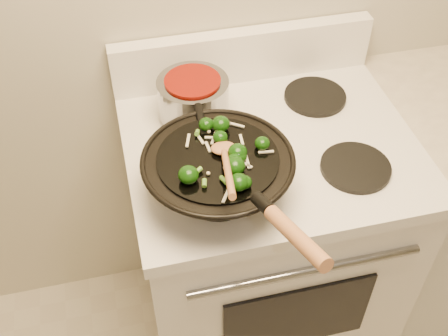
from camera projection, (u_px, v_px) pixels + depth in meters
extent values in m
cube|color=white|center=(262.00, 249.00, 1.85)|extent=(0.76, 0.64, 0.88)
cube|color=white|center=(270.00, 147.00, 1.52)|extent=(0.78, 0.66, 0.04)
cube|color=white|center=(243.00, 55.00, 1.66)|extent=(0.78, 0.05, 0.16)
cylinder|color=gray|center=(306.00, 272.00, 1.38)|extent=(0.60, 0.02, 0.02)
cube|color=black|center=(297.00, 318.00, 1.55)|extent=(0.42, 0.01, 0.28)
cylinder|color=black|center=(218.00, 192.00, 1.37)|extent=(0.18, 0.18, 0.01)
cylinder|color=black|center=(355.00, 167.00, 1.43)|extent=(0.18, 0.18, 0.01)
cylinder|color=black|center=(194.00, 115.00, 1.58)|extent=(0.18, 0.18, 0.01)
cylinder|color=black|center=(315.00, 97.00, 1.64)|extent=(0.18, 0.18, 0.01)
torus|color=black|center=(218.00, 160.00, 1.29)|extent=(0.36, 0.36, 0.01)
cylinder|color=black|center=(218.00, 159.00, 1.29)|extent=(0.28, 0.28, 0.01)
cylinder|color=black|center=(263.00, 204.00, 1.13)|extent=(0.04, 0.07, 0.04)
cylinder|color=#A76B41|center=(297.00, 237.00, 1.03)|extent=(0.08, 0.19, 0.08)
ellipsoid|color=#0E3207|center=(239.00, 182.00, 1.21)|extent=(0.04, 0.04, 0.04)
cylinder|color=#4A822F|center=(244.00, 185.00, 1.22)|extent=(0.02, 0.02, 0.01)
ellipsoid|color=#0E3207|center=(239.00, 156.00, 1.27)|extent=(0.04, 0.04, 0.03)
ellipsoid|color=#0E3207|center=(238.00, 152.00, 1.28)|extent=(0.04, 0.04, 0.04)
ellipsoid|color=#0E3207|center=(235.00, 161.00, 1.26)|extent=(0.04, 0.04, 0.03)
cylinder|color=#4A822F|center=(239.00, 163.00, 1.27)|extent=(0.02, 0.02, 0.02)
ellipsoid|color=#0E3207|center=(188.00, 175.00, 1.22)|extent=(0.05, 0.05, 0.04)
ellipsoid|color=#0E3207|center=(221.00, 124.00, 1.35)|extent=(0.04, 0.04, 0.04)
ellipsoid|color=#0E3207|center=(220.00, 137.00, 1.32)|extent=(0.04, 0.04, 0.03)
cylinder|color=#4A822F|center=(225.00, 139.00, 1.33)|extent=(0.01, 0.02, 0.02)
ellipsoid|color=#0E3207|center=(244.00, 182.00, 1.22)|extent=(0.03, 0.03, 0.03)
ellipsoid|color=#0E3207|center=(262.00, 143.00, 1.30)|extent=(0.04, 0.04, 0.03)
ellipsoid|color=#0E3207|center=(235.00, 166.00, 1.24)|extent=(0.05, 0.05, 0.04)
cylinder|color=#4A822F|center=(241.00, 169.00, 1.26)|extent=(0.02, 0.02, 0.01)
ellipsoid|color=#0E3207|center=(206.00, 124.00, 1.35)|extent=(0.04, 0.04, 0.03)
cube|color=beige|center=(266.00, 152.00, 1.30)|extent=(0.04, 0.01, 0.00)
cube|color=beige|center=(234.00, 157.00, 1.29)|extent=(0.02, 0.04, 0.00)
cube|color=beige|center=(235.00, 124.00, 1.37)|extent=(0.04, 0.03, 0.00)
cube|color=beige|center=(208.00, 147.00, 1.31)|extent=(0.01, 0.04, 0.00)
cube|color=beige|center=(241.00, 140.00, 1.33)|extent=(0.01, 0.04, 0.00)
cube|color=beige|center=(214.00, 138.00, 1.33)|extent=(0.03, 0.05, 0.00)
cube|color=beige|center=(188.00, 140.00, 1.33)|extent=(0.02, 0.05, 0.00)
cube|color=beige|center=(220.00, 124.00, 1.37)|extent=(0.05, 0.02, 0.00)
cube|color=beige|center=(247.00, 162.00, 1.28)|extent=(0.01, 0.04, 0.00)
cube|color=beige|center=(200.00, 138.00, 1.33)|extent=(0.02, 0.05, 0.00)
cube|color=beige|center=(226.00, 196.00, 1.20)|extent=(0.03, 0.04, 0.00)
cube|color=beige|center=(245.00, 164.00, 1.27)|extent=(0.03, 0.04, 0.00)
cube|color=beige|center=(215.00, 138.00, 1.33)|extent=(0.05, 0.02, 0.00)
cylinder|color=#58942F|center=(204.00, 183.00, 1.22)|extent=(0.03, 0.02, 0.02)
cylinder|color=#58942F|center=(197.00, 133.00, 1.34)|extent=(0.02, 0.03, 0.02)
cylinder|color=#58942F|center=(232.00, 164.00, 1.26)|extent=(0.03, 0.02, 0.01)
cylinder|color=#58942F|center=(198.00, 171.00, 1.25)|extent=(0.02, 0.02, 0.02)
cylinder|color=#58942F|center=(224.00, 180.00, 1.23)|extent=(0.02, 0.02, 0.01)
sphere|color=beige|center=(225.00, 168.00, 1.26)|extent=(0.01, 0.01, 0.01)
sphere|color=beige|center=(209.00, 131.00, 1.35)|extent=(0.01, 0.01, 0.01)
sphere|color=beige|center=(232.00, 175.00, 1.25)|extent=(0.01, 0.01, 0.01)
sphere|color=beige|center=(208.00, 173.00, 1.25)|extent=(0.01, 0.01, 0.01)
ellipsoid|color=#A76B41|center=(224.00, 148.00, 1.30)|extent=(0.07, 0.06, 0.02)
cylinder|color=#A76B41|center=(228.00, 172.00, 1.17)|extent=(0.05, 0.24, 0.11)
cylinder|color=gray|center=(193.00, 98.00, 1.53)|extent=(0.20, 0.20, 0.11)
cylinder|color=#6D0D05|center=(192.00, 81.00, 1.49)|extent=(0.15, 0.15, 0.01)
cylinder|color=black|center=(201.00, 121.00, 1.39)|extent=(0.03, 0.12, 0.02)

